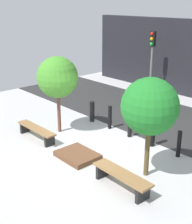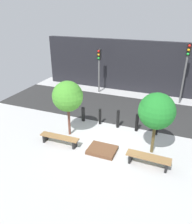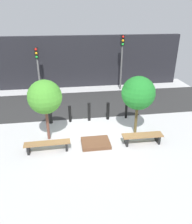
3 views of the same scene
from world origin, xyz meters
The scene contains 15 objects.
ground_plane centered at (0.00, 0.00, 0.00)m, with size 18.00×18.00×0.00m, color #B4B4B4.
road_strip centered at (0.00, 4.32, 0.01)m, with size 18.00×4.48×0.01m, color #2B2B2B.
building_facade centered at (0.00, 8.20, 1.99)m, with size 16.20×0.50×3.98m, color black.
bench_left centered at (-2.17, -0.88, 0.33)m, with size 2.01×0.43×0.44m.
bench_right centered at (2.17, -0.88, 0.34)m, with size 1.89×0.51×0.46m.
planter_bed centered at (0.00, -0.68, 0.08)m, with size 1.31×1.03×0.17m, color brown.
tree_behind_left_bench centered at (-2.17, 0.16, 2.17)m, with size 1.54×1.54×2.95m.
tree_behind_right_bench centered at (2.17, 0.16, 2.12)m, with size 1.61×1.61×2.93m.
bollard_far_left centered at (-2.15, 1.83, 0.43)m, with size 0.21×0.21×0.86m, color black.
bollard_left centered at (-1.07, 1.83, 0.47)m, with size 0.15×0.15×0.95m, color black.
bollard_center centered at (0.00, 1.83, 0.53)m, with size 0.17×0.17×1.05m, color black.
bollard_right centered at (1.07, 1.83, 0.50)m, with size 0.17×0.17×1.01m, color black.
bollard_far_right centered at (2.15, 1.83, 0.45)m, with size 0.14×0.14×0.90m, color black.
traffic_light_west centered at (-3.09, 6.84, 2.34)m, with size 0.28×0.27×3.37m.
traffic_light_mid_west centered at (3.09, 6.84, 2.81)m, with size 0.28×0.27×4.11m.
Camera 3 is at (-1.24, -9.18, 5.67)m, focal length 35.00 mm.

